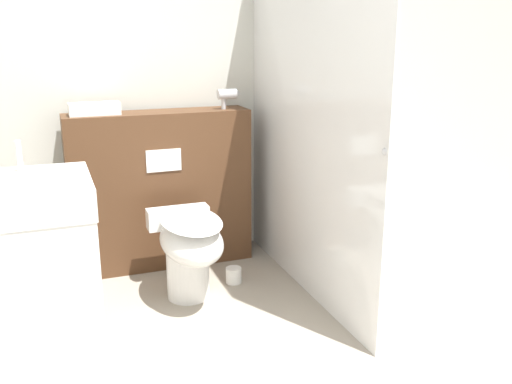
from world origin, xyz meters
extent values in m
cube|color=silver|center=(0.00, 2.42, 1.25)|extent=(8.00, 0.06, 2.50)
cube|color=#51331E|center=(-0.32, 2.21, 0.52)|extent=(1.17, 0.26, 1.03)
cube|color=white|center=(-0.32, 2.07, 0.74)|extent=(0.22, 0.01, 0.14)
cube|color=silver|center=(0.40, 1.54, 1.05)|extent=(0.01, 1.70, 2.11)
sphere|color=#B2B2B7|center=(0.40, 0.72, 1.01)|extent=(0.04, 0.04, 0.04)
cylinder|color=white|center=(-0.29, 1.65, 0.18)|extent=(0.25, 0.25, 0.37)
ellipsoid|color=white|center=(-0.29, 1.55, 0.39)|extent=(0.34, 0.59, 0.22)
ellipsoid|color=white|center=(-0.29, 1.55, 0.51)|extent=(0.33, 0.57, 0.02)
cube|color=white|center=(-0.29, 1.87, 0.43)|extent=(0.37, 0.11, 0.12)
cube|color=white|center=(-1.11, 1.05, 0.40)|extent=(0.54, 0.52, 0.81)
cube|color=white|center=(-1.11, 1.05, 0.87)|extent=(0.55, 0.53, 0.13)
cylinder|color=silver|center=(-1.11, 1.20, 1.01)|extent=(0.02, 0.02, 0.14)
cylinder|color=#B7B7BC|center=(0.13, 2.17, 1.13)|extent=(0.12, 0.07, 0.07)
cone|color=#B7B7BC|center=(0.21, 2.17, 1.13)|extent=(0.03, 0.06, 0.06)
cylinder|color=#B7B7BC|center=(0.11, 2.17, 1.08)|extent=(0.03, 0.03, 0.09)
cube|color=white|center=(-0.71, 2.20, 1.07)|extent=(0.30, 0.14, 0.07)
cylinder|color=white|center=(0.02, 1.74, 0.05)|extent=(0.10, 0.10, 0.10)
camera|label=1|loc=(-1.00, -1.39, 1.53)|focal=40.00mm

